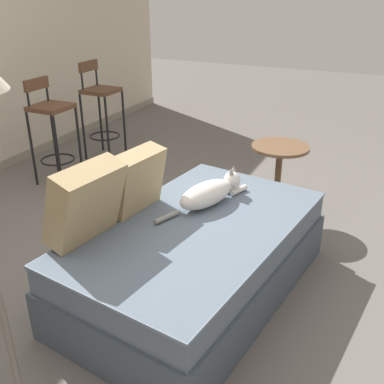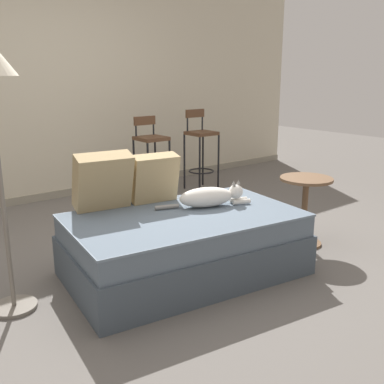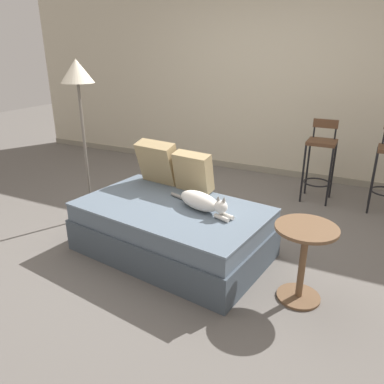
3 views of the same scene
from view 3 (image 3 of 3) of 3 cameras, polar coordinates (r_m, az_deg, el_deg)
The scene contains 10 objects.
ground_plane at distance 3.77m, azimuth -0.03°, elevation -6.33°, with size 16.00×16.00×0.00m, color #66605B.
wall_back_panel at distance 5.46m, azimuth 10.93°, elevation 16.30°, with size 8.00×0.10×2.60m, color beige.
wall_baseboard_trim at distance 5.66m, azimuth 9.89°, elevation 3.52°, with size 8.00×0.02×0.09m, color gray.
couch at distance 3.35m, azimuth -3.07°, elevation -5.66°, with size 1.78×1.21×0.46m.
throw_pillow_corner at distance 3.74m, azimuth -5.13°, elevation 4.55°, with size 0.44×0.31×0.43m.
throw_pillow_middle at distance 3.51m, azimuth 0.15°, elevation 3.06°, with size 0.39×0.25×0.38m.
cat at distance 3.14m, azimuth 1.53°, elevation -1.49°, with size 0.71×0.34×0.19m.
bar_stool_near_window at distance 4.65m, azimuth 18.99°, elevation 5.41°, with size 0.32×0.32×0.96m.
side_table at distance 2.81m, azimuth 16.65°, elevation -8.88°, with size 0.44×0.44×0.59m.
floor_lamp at distance 3.90m, azimuth -16.93°, elevation 15.07°, with size 0.32×0.32×1.64m.
Camera 3 is at (1.48, -2.99, 1.76)m, focal length 35.00 mm.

